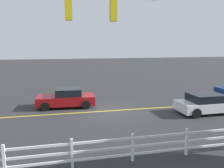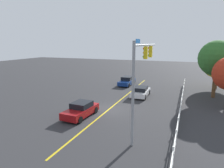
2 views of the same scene
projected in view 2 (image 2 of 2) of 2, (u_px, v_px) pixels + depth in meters
The scene contains 9 objects.
ground_plane at pixel (109, 110), 21.03m from camera, with size 120.00×120.00×0.00m, color #2D2D30.
lane_center_stripe at pixel (121, 100), 24.68m from camera, with size 28.00×0.16×0.01m, color gold.
signal_assembly at pixel (142, 68), 14.79m from camera, with size 7.94×0.38×7.18m.
car_0 at pixel (127, 81), 33.14m from camera, with size 4.67×1.88×1.42m.
car_1 at pixel (81, 110), 18.95m from camera, with size 4.23×2.06×1.39m.
car_2 at pixel (140, 92), 26.04m from camera, with size 4.20×2.01×1.32m.
white_rail_fence at pixel (181, 103), 21.12m from camera, with size 26.10×0.10×1.15m.
tree_1 at pixel (218, 62), 29.70m from camera, with size 4.76×4.76×6.44m.
tree_2 at pixel (217, 59), 24.69m from camera, with size 4.48×4.48×7.27m.
Camera 2 is at (18.55, 7.59, 6.94)m, focal length 31.89 mm.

